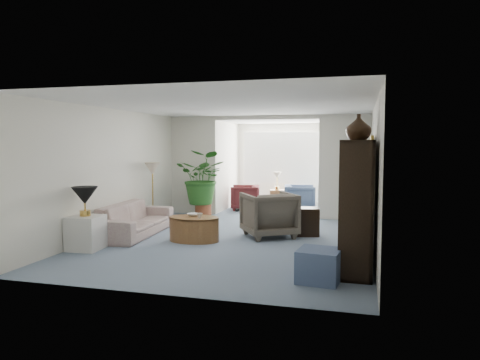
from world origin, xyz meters
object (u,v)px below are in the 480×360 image
(sofa, at_px, (135,219))
(coffee_table, at_px, (194,229))
(sunroom_chair_maroon, at_px, (245,197))
(entertainment_cabinet, at_px, (357,204))
(sunroom_chair_blue, at_px, (300,198))
(end_table, at_px, (86,233))
(coffee_bowl, at_px, (193,215))
(side_table_dark, at_px, (307,222))
(coffee_cup, at_px, (200,216))
(framed_picture, at_px, (373,150))
(plant_pot, at_px, (203,211))
(wingback_chair, at_px, (269,214))
(sunroom_table, at_px, (277,198))
(cabinet_urn, at_px, (359,127))
(ottoman, at_px, (319,265))
(floor_lamp, at_px, (152,169))
(table_lamp, at_px, (85,196))

(sofa, relative_size, coffee_table, 2.26)
(coffee_table, bearing_deg, sunroom_chair_maroon, 91.03)
(entertainment_cabinet, distance_m, sunroom_chair_blue, 5.33)
(end_table, height_order, entertainment_cabinet, entertainment_cabinet)
(coffee_bowl, height_order, sunroom_chair_blue, sunroom_chair_blue)
(end_table, bearing_deg, side_table_dark, 31.77)
(coffee_cup, bearing_deg, framed_picture, 1.85)
(end_table, height_order, plant_pot, end_table)
(framed_picture, height_order, sunroom_chair_blue, framed_picture)
(framed_picture, distance_m, end_table, 5.03)
(framed_picture, relative_size, end_table, 0.86)
(coffee_table, xyz_separation_m, wingback_chair, (1.27, 0.75, 0.21))
(sunroom_chair_maroon, bearing_deg, coffee_table, -9.17)
(framed_picture, height_order, side_table_dark, framed_picture)
(end_table, distance_m, sunroom_table, 6.33)
(coffee_bowl, distance_m, wingback_chair, 1.47)
(cabinet_urn, height_order, ottoman, cabinet_urn)
(sunroom_chair_maroon, bearing_deg, coffee_bowl, -9.86)
(wingback_chair, bearing_deg, sunroom_chair_blue, -125.04)
(cabinet_urn, relative_size, ottoman, 0.76)
(side_table_dark, height_order, sunroom_chair_maroon, sunroom_chair_maroon)
(end_table, distance_m, wingback_chair, 3.38)
(side_table_dark, height_order, entertainment_cabinet, entertainment_cabinet)
(coffee_bowl, relative_size, sunroom_chair_blue, 0.27)
(coffee_cup, relative_size, sunroom_table, 0.20)
(sofa, bearing_deg, sunroom_chair_blue, -39.36)
(entertainment_cabinet, bearing_deg, sunroom_table, 111.09)
(floor_lamp, relative_size, cabinet_urn, 0.89)
(sunroom_chair_blue, bearing_deg, coffee_cup, 152.74)
(coffee_bowl, relative_size, entertainment_cabinet, 0.11)
(coffee_cup, distance_m, sunroom_chair_maroon, 4.17)
(wingback_chair, xyz_separation_m, entertainment_cabinet, (1.66, -1.78, 0.49))
(end_table, xyz_separation_m, side_table_dark, (3.51, 2.17, -0.01))
(table_lamp, bearing_deg, sofa, 81.57)
(framed_picture, bearing_deg, floor_lamp, 162.95)
(ottoman, xyz_separation_m, sunroom_table, (-1.80, 6.69, 0.03))
(coffee_bowl, xyz_separation_m, plant_pot, (-0.71, 2.52, -0.32))
(floor_lamp, relative_size, wingback_chair, 0.38)
(coffee_table, distance_m, sunroom_chair_maroon, 4.06)
(table_lamp, bearing_deg, coffee_cup, 31.16)
(cabinet_urn, bearing_deg, framed_picture, 66.25)
(coffee_bowl, bearing_deg, wingback_chair, 26.26)
(entertainment_cabinet, bearing_deg, sunroom_chair_maroon, 120.54)
(entertainment_cabinet, height_order, cabinet_urn, cabinet_urn)
(ottoman, height_order, sunroom_table, sunroom_table)
(coffee_cup, height_order, side_table_dark, side_table_dark)
(table_lamp, bearing_deg, coffee_table, 36.07)
(floor_lamp, height_order, coffee_cup, floor_lamp)
(floor_lamp, relative_size, side_table_dark, 0.65)
(sunroom_chair_maroon, bearing_deg, cabinet_urn, 22.99)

